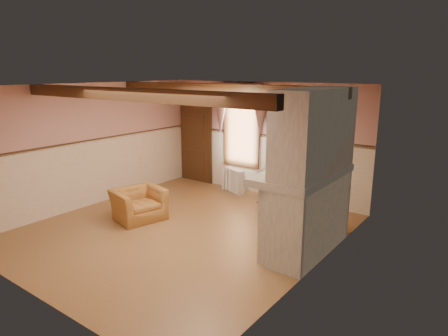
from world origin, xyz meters
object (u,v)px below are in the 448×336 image
Objects in this scene: radiator at (234,180)px; bowl at (303,168)px; armchair at (139,204)px; oil_lamp at (312,159)px; mantel_clock at (322,157)px; side_table at (263,191)px.

bowl is at bearing -13.08° from radiator.
armchair is 3.75m from oil_lamp.
side_table is at bearing 151.24° from mantel_clock.
radiator is at bearing 148.69° from oil_lamp.
bowl is at bearing -90.00° from mantel_clock.
oil_lamp is (2.88, -1.75, 1.26)m from radiator.
mantel_clock is (3.39, 1.50, 1.20)m from armchair.
radiator is at bearing 4.61° from armchair.
radiator is 3.60m from oil_lamp.
armchair is at bearing -77.33° from radiator.
oil_lamp reaches higher than bowl.
radiator is at bearing 143.99° from bowl.
oil_lamp reaches higher than mantel_clock.
oil_lamp reaches higher than radiator.
bowl is 0.35m from oil_lamp.
bowl is 1.58× the size of mantel_clock.
mantel_clock reaches higher than side_table.
bowl reaches higher than side_table.
armchair is 3.89m from mantel_clock.
radiator is 3.39m from mantel_clock.
oil_lamp is (3.39, 1.04, 1.24)m from armchair.
bowl is (2.88, -2.09, 1.17)m from radiator.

